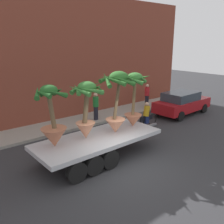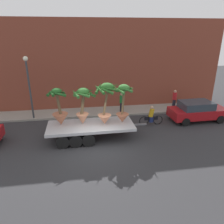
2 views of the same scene
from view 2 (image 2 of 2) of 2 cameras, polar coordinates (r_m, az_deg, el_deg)
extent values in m
plane|color=#2D2D30|center=(12.95, -3.87, -9.84)|extent=(60.00, 60.00, 0.00)
cube|color=gray|center=(18.43, -5.49, -0.03)|extent=(24.00, 2.20, 0.15)
cube|color=brown|center=(19.14, -6.20, 12.46)|extent=(24.00, 1.20, 7.72)
cube|color=#B7BABF|center=(13.80, -5.76, -3.72)|extent=(5.61, 2.35, 0.18)
cylinder|color=black|center=(14.98, -12.81, -4.18)|extent=(0.80, 0.23, 0.80)
cylinder|color=black|center=(13.10, -13.22, -8.01)|extent=(0.80, 0.23, 0.80)
cylinder|color=black|center=(14.94, -9.82, -4.01)|extent=(0.80, 0.23, 0.80)
cylinder|color=black|center=(13.06, -9.78, -7.83)|extent=(0.80, 0.23, 0.80)
cylinder|color=black|center=(14.95, -6.83, -3.84)|extent=(0.80, 0.23, 0.80)
cylinder|color=black|center=(13.06, -6.33, -7.63)|extent=(0.80, 0.23, 0.80)
cube|color=slate|center=(14.40, 7.44, -3.37)|extent=(1.00, 0.12, 0.10)
cone|color=tan|center=(13.65, -2.02, -2.05)|extent=(0.88, 0.88, 0.63)
cylinder|color=brown|center=(13.23, -1.69, 2.91)|extent=(0.45, 0.14, 1.83)
ellipsoid|color=#2D6B28|center=(12.99, -1.33, 6.78)|extent=(0.83, 0.83, 0.52)
cone|color=#2D6B28|center=(13.13, 0.55, 6.54)|extent=(0.32, 0.90, 0.56)
cone|color=#2D6B28|center=(13.48, -0.25, 7.06)|extent=(1.03, 0.79, 0.48)
cone|color=#2D6B28|center=(13.55, -1.91, 7.15)|extent=(1.19, 0.33, 0.47)
cone|color=#2D6B28|center=(13.16, -3.60, 6.57)|extent=(0.60, 1.06, 0.61)
cone|color=#2D6B28|center=(12.72, -3.46, 6.21)|extent=(0.66, 1.11, 0.48)
cone|color=#2D6B28|center=(12.51, -1.79, 5.90)|extent=(1.05, 0.52, 0.55)
cone|color=#2D6B28|center=(12.65, 0.20, 6.12)|extent=(0.95, 0.74, 0.49)
cone|color=tan|center=(13.80, -7.95, -1.83)|extent=(0.82, 0.82, 0.70)
cylinder|color=brown|center=(13.43, -7.93, 2.46)|extent=(0.39, 0.20, 1.49)
ellipsoid|color=#387A33|center=(13.22, -7.84, 5.51)|extent=(0.76, 0.76, 0.47)
cone|color=#387A33|center=(13.19, -5.95, 5.21)|extent=(0.32, 0.90, 0.51)
cone|color=#387A33|center=(13.55, -6.39, 5.62)|extent=(0.79, 0.83, 0.54)
cone|color=#387A33|center=(13.63, -8.58, 5.67)|extent=(0.93, 0.53, 0.47)
cone|color=#387A33|center=(13.37, -9.54, 5.35)|extent=(0.47, 0.88, 0.41)
cone|color=#387A33|center=(13.05, -9.90, 4.98)|extent=(0.57, 1.04, 0.44)
cone|color=#387A33|center=(12.76, -8.18, 4.70)|extent=(1.02, 0.38, 0.45)
cone|color=#387A33|center=(12.91, -6.08, 4.81)|extent=(0.85, 0.89, 0.63)
cone|color=#B26647|center=(13.94, 2.82, -1.66)|extent=(0.85, 0.85, 0.59)
cylinder|color=brown|center=(13.54, 3.04, 2.94)|extent=(0.25, 0.15, 1.76)
ellipsoid|color=#387A33|center=(13.30, 3.25, 6.54)|extent=(0.72, 0.72, 0.45)
cone|color=#387A33|center=(13.44, 5.32, 6.37)|extent=(0.22, 1.01, 0.48)
cone|color=#387A33|center=(13.67, 3.64, 6.72)|extent=(0.79, 0.52, 0.37)
cone|color=#387A33|center=(13.43, 1.77, 6.48)|extent=(0.55, 0.75, 0.38)
cone|color=#387A33|center=(12.99, 1.85, 5.95)|extent=(0.71, 0.88, 0.46)
cone|color=#387A33|center=(13.05, 4.30, 5.91)|extent=(0.76, 0.54, 0.45)
cone|color=#B26647|center=(13.92, -13.74, -1.92)|extent=(1.00, 1.00, 0.76)
cylinder|color=brown|center=(13.54, -14.33, 2.44)|extent=(0.33, 0.18, 1.49)
ellipsoid|color=#235B23|center=(13.34, -14.80, 5.45)|extent=(0.64, 0.64, 0.40)
cone|color=#235B23|center=(13.33, -13.21, 5.23)|extent=(0.20, 0.75, 0.45)
cone|color=#235B23|center=(13.67, -14.07, 5.49)|extent=(0.75, 0.46, 0.48)
cone|color=#235B23|center=(13.58, -16.23, 5.27)|extent=(0.55, 0.83, 0.46)
cone|color=#235B23|center=(13.25, -16.15, 4.98)|extent=(0.50, 0.72, 0.36)
cone|color=#235B23|center=(12.95, -14.28, 4.72)|extent=(0.91, 0.49, 0.49)
torus|color=black|center=(16.39, 12.33, -2.15)|extent=(0.74, 0.06, 0.74)
torus|color=black|center=(16.05, 8.64, -2.39)|extent=(0.74, 0.06, 0.74)
cube|color=black|center=(16.14, 10.54, -1.68)|extent=(1.04, 0.06, 0.28)
cylinder|color=gold|center=(15.98, 10.65, -0.19)|extent=(0.44, 0.34, 0.65)
sphere|color=tan|center=(15.83, 10.75, 1.23)|extent=(0.24, 0.24, 0.24)
cube|color=navy|center=(16.17, 10.52, -1.94)|extent=(0.28, 0.24, 0.44)
cube|color=maroon|center=(17.92, 22.16, -0.11)|extent=(4.47, 1.97, 0.70)
cube|color=#2D3842|center=(17.61, 21.83, 1.76)|extent=(2.48, 1.72, 0.56)
cylinder|color=black|center=(19.48, 24.29, 0.09)|extent=(0.65, 0.22, 0.64)
cylinder|color=black|center=(18.20, 27.24, -1.79)|extent=(0.65, 0.22, 0.64)
cylinder|color=black|center=(18.03, 16.74, -0.49)|extent=(0.65, 0.22, 0.64)
cylinder|color=black|center=(16.64, 19.34, -2.59)|extent=(0.65, 0.22, 0.64)
cylinder|color=black|center=(19.68, 16.41, 2.10)|extent=(0.28, 0.28, 0.85)
cylinder|color=red|center=(19.47, 16.63, 4.15)|extent=(0.36, 0.36, 0.62)
sphere|color=tan|center=(19.36, 16.76, 5.37)|extent=(0.24, 0.24, 0.24)
cylinder|color=black|center=(18.06, 2.59, 1.30)|extent=(0.28, 0.28, 0.85)
cylinder|color=#1E702D|center=(17.83, 2.63, 3.52)|extent=(0.36, 0.36, 0.62)
sphere|color=tan|center=(17.71, 2.65, 4.85)|extent=(0.24, 0.24, 0.24)
cylinder|color=#383D42|center=(17.40, -21.33, 5.41)|extent=(0.14, 0.14, 4.50)
sphere|color=#EAEACC|center=(16.98, -22.40, 13.22)|extent=(0.36, 0.36, 0.36)
camera|label=1|loc=(7.20, -55.79, -1.71)|focal=39.79mm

